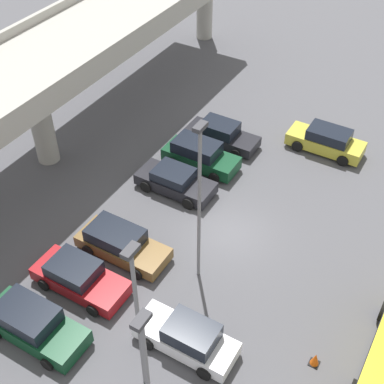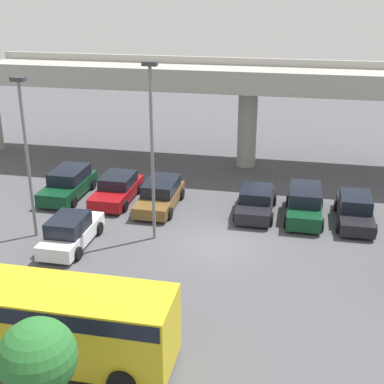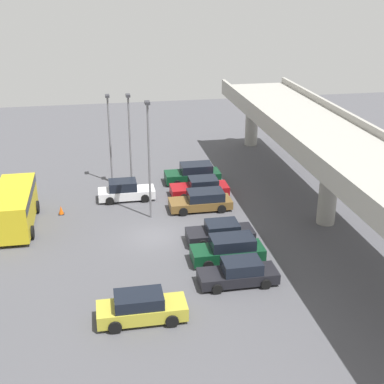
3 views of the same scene
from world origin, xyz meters
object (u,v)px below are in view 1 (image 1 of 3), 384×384
lamp_post_mid_lot (138,313)px  traffic_cone (315,359)px  parked_car_4 (200,155)px  lamp_post_near_aisle (199,197)px  parked_car_6 (326,141)px  parked_car_5 (221,134)px  parked_car_0 (33,324)px  parked_car_1 (187,338)px  parked_car_2 (120,243)px  parked_car_3 (175,181)px  lamp_post_by_overpass (147,376)px  parked_car_7 (79,277)px

lamp_post_mid_lot → traffic_cone: bearing=-53.2°
parked_car_4 → lamp_post_near_aisle: size_ratio=0.52×
parked_car_6 → parked_car_5: bearing=23.4°
parked_car_0 → parked_car_1: bearing=24.8°
parked_car_2 → parked_car_3: 5.60m
parked_car_1 → parked_car_4: 12.82m
lamp_post_by_overpass → parked_car_1: bearing=12.6°
parked_car_3 → lamp_post_near_aisle: size_ratio=0.52×
parked_car_4 → parked_car_0: bearing=-91.3°
parked_car_4 → parked_car_6: parked_car_4 is taller
parked_car_4 → lamp_post_by_overpass: lamp_post_by_overpass is taller
parked_car_1 → parked_car_7: 6.23m
parked_car_7 → traffic_cone: 11.47m
parked_car_2 → parked_car_1: bearing=-27.8°
parked_car_3 → parked_car_7: bearing=-91.6°
lamp_post_near_aisle → parked_car_6: bearing=-8.5°
parked_car_5 → parked_car_6: (2.64, -6.11, 0.08)m
lamp_post_mid_lot → traffic_cone: (4.35, -5.80, -4.47)m
parked_car_3 → lamp_post_mid_lot: bearing=-64.3°
parked_car_7 → parked_car_2: bearing=81.4°
parked_car_2 → parked_car_3: (5.60, 0.18, -0.05)m
parked_car_1 → parked_car_5: bearing=-67.5°
parked_car_7 → parked_car_5: bearing=88.4°
parked_car_2 → lamp_post_near_aisle: bearing=10.8°
parked_car_0 → parked_car_7: parked_car_0 is taller
parked_car_3 → parked_car_4: (2.72, -0.09, 0.13)m
parked_car_5 → lamp_post_near_aisle: lamp_post_near_aisle is taller
parked_car_7 → lamp_post_near_aisle: 7.33m
parked_car_1 → lamp_post_near_aisle: bearing=-66.7°
parked_car_2 → parked_car_6: parked_car_6 is taller
parked_car_2 → lamp_post_near_aisle: lamp_post_near_aisle is taller
parked_car_5 → parked_car_2: bearing=-89.8°
parked_car_0 → parked_car_4: 14.26m
parked_car_2 → traffic_cone: size_ratio=6.96×
parked_car_2 → lamp_post_near_aisle: 6.13m
parked_car_1 → lamp_post_mid_lot: (-2.29, 0.70, 4.05)m
parked_car_3 → lamp_post_mid_lot: size_ratio=0.56×
parked_car_4 → parked_car_7: bearing=-91.7°
lamp_post_near_aisle → lamp_post_by_overpass: bearing=-162.0°
parked_car_3 → traffic_cone: 12.91m
parked_car_6 → traffic_cone: parked_car_6 is taller
parked_car_2 → parked_car_3: bearing=91.9°
parked_car_1 → parked_car_5: (14.10, 5.84, -0.05)m
lamp_post_by_overpass → traffic_cone: 8.59m
parked_car_0 → parked_car_6: 20.66m
parked_car_3 → lamp_post_near_aisle: lamp_post_near_aisle is taller
parked_car_0 → parked_car_2: bearing=85.9°
parked_car_7 → lamp_post_by_overpass: 9.22m
lamp_post_near_aisle → lamp_post_mid_lot: bearing=-171.1°
parked_car_3 → parked_car_4: bearing=88.2°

